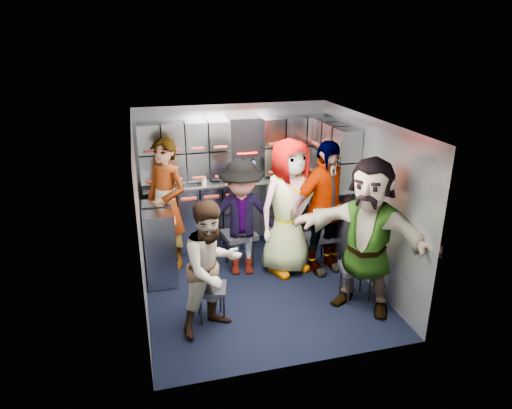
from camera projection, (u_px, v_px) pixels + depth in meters
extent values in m
plane|color=black|center=(260.00, 287.00, 5.83)|extent=(3.00, 3.00, 0.00)
cube|color=gray|center=(234.00, 175.00, 6.81)|extent=(2.80, 0.04, 2.10)
cube|color=gray|center=(140.00, 222.00, 5.12)|extent=(0.04, 3.00, 2.10)
cube|color=gray|center=(366.00, 200.00, 5.78)|extent=(0.04, 3.00, 2.10)
cube|color=silver|center=(260.00, 123.00, 5.08)|extent=(2.80, 3.00, 0.02)
cube|color=#979DA7|center=(237.00, 214.00, 6.82)|extent=(2.68, 0.38, 0.99)
cube|color=#979DA7|center=(160.00, 244.00, 5.88)|extent=(0.38, 0.76, 0.99)
cube|color=#B8BABF|center=(237.00, 181.00, 6.63)|extent=(2.68, 0.42, 0.03)
cube|color=#979DA7|center=(236.00, 148.00, 6.52)|extent=(2.68, 0.28, 0.82)
cube|color=#979DA7|center=(335.00, 154.00, 6.22)|extent=(0.28, 1.00, 0.82)
cube|color=#979DA7|center=(334.00, 223.00, 6.49)|extent=(0.28, 1.20, 1.00)
cube|color=red|center=(240.00, 194.00, 6.50)|extent=(2.60, 0.02, 0.03)
cube|color=black|center=(211.00, 289.00, 5.06)|extent=(0.41, 0.40, 0.05)
cylinder|color=black|center=(201.00, 311.00, 5.00)|extent=(0.02, 0.02, 0.36)
cylinder|color=black|center=(224.00, 308.00, 5.06)|extent=(0.02, 0.02, 0.36)
cylinder|color=black|center=(199.00, 301.00, 5.20)|extent=(0.02, 0.02, 0.36)
cylinder|color=black|center=(220.00, 298.00, 5.26)|extent=(0.02, 0.02, 0.36)
cube|color=black|center=(239.00, 235.00, 6.19)|extent=(0.48, 0.46, 0.07)
cylinder|color=black|center=(230.00, 257.00, 6.12)|extent=(0.03, 0.03, 0.45)
cylinder|color=black|center=(253.00, 254.00, 6.20)|extent=(0.03, 0.03, 0.45)
cylinder|color=black|center=(226.00, 248.00, 6.37)|extent=(0.03, 0.03, 0.45)
cylinder|color=black|center=(248.00, 246.00, 6.44)|extent=(0.03, 0.03, 0.45)
cube|color=black|center=(284.00, 233.00, 6.26)|extent=(0.54, 0.53, 0.07)
cylinder|color=black|center=(275.00, 255.00, 6.19)|extent=(0.03, 0.03, 0.44)
cylinder|color=black|center=(297.00, 252.00, 6.26)|extent=(0.03, 0.03, 0.44)
cylinder|color=black|center=(270.00, 246.00, 6.43)|extent=(0.03, 0.03, 0.44)
cylinder|color=black|center=(291.00, 244.00, 6.50)|extent=(0.03, 0.03, 0.44)
cube|color=black|center=(317.00, 238.00, 6.29)|extent=(0.36, 0.35, 0.06)
cylinder|color=black|center=(310.00, 256.00, 6.23)|extent=(0.02, 0.02, 0.38)
cylinder|color=black|center=(328.00, 253.00, 6.29)|extent=(0.02, 0.02, 0.38)
cylinder|color=black|center=(304.00, 249.00, 6.43)|extent=(0.02, 0.02, 0.38)
cylinder|color=black|center=(322.00, 246.00, 6.50)|extent=(0.02, 0.02, 0.38)
cube|color=black|center=(356.00, 268.00, 5.44)|extent=(0.43, 0.42, 0.06)
cylinder|color=black|center=(349.00, 291.00, 5.38)|extent=(0.02, 0.02, 0.39)
cylinder|color=black|center=(370.00, 288.00, 5.44)|extent=(0.02, 0.02, 0.39)
cylinder|color=black|center=(341.00, 281.00, 5.59)|extent=(0.02, 0.02, 0.39)
cylinder|color=black|center=(361.00, 278.00, 5.65)|extent=(0.02, 0.02, 0.39)
imported|color=black|center=(166.00, 205.00, 6.06)|extent=(0.76, 0.77, 1.79)
imported|color=black|center=(212.00, 268.00, 4.77)|extent=(0.89, 0.81, 1.48)
imported|color=black|center=(242.00, 218.00, 5.92)|extent=(1.10, 0.76, 1.57)
imported|color=black|center=(289.00, 207.00, 5.94)|extent=(1.03, 0.83, 1.82)
imported|color=black|center=(324.00, 208.00, 5.95)|extent=(1.14, 0.74, 1.80)
imported|color=black|center=(367.00, 236.00, 5.10)|extent=(1.58, 1.58, 1.82)
cylinder|color=white|center=(234.00, 174.00, 6.53)|extent=(0.07, 0.07, 0.22)
cylinder|color=white|center=(231.00, 174.00, 6.52)|extent=(0.06, 0.06, 0.24)
cylinder|color=white|center=(254.00, 171.00, 6.59)|extent=(0.07, 0.07, 0.27)
cylinder|color=tan|center=(204.00, 181.00, 6.44)|extent=(0.07, 0.07, 0.11)
cylinder|color=tan|center=(294.00, 174.00, 6.76)|extent=(0.08, 0.08, 0.09)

